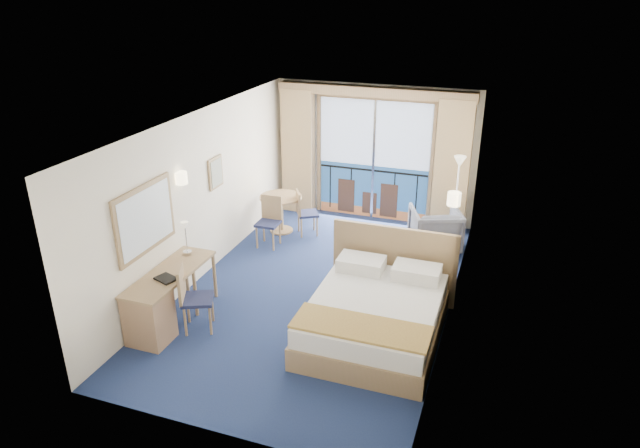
{
  "coord_description": "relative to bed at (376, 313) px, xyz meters",
  "views": [
    {
      "loc": [
        2.6,
        -7.39,
        4.55
      ],
      "look_at": [
        -0.07,
        0.2,
        1.06
      ],
      "focal_mm": 32.0,
      "sensor_mm": 36.0,
      "label": 1
    }
  ],
  "objects": [
    {
      "name": "floor",
      "position": [
        -1.12,
        0.87,
        -0.33
      ],
      "size": [
        6.5,
        6.5,
        0.0
      ],
      "primitive_type": "plane",
      "color": "navy",
      "rests_on": "ground"
    },
    {
      "name": "nightstand",
      "position": [
        0.66,
        1.6,
        -0.06
      ],
      "size": [
        0.41,
        0.39,
        0.54
      ],
      "primitive_type": "cube",
      "color": "#A57A57",
      "rests_on": "ground"
    },
    {
      "name": "armchair",
      "position": [
        0.33,
        2.99,
        0.06
      ],
      "size": [
        1.09,
        1.11,
        0.78
      ],
      "primitive_type": "imported",
      "rotation": [
        0.0,
        0.0,
        3.53
      ],
      "color": "#3F444D",
      "rests_on": "ground"
    },
    {
      "name": "phone",
      "position": [
        0.63,
        1.59,
        0.24
      ],
      "size": [
        0.19,
        0.16,
        0.07
      ],
      "primitive_type": "cube",
      "rotation": [
        0.0,
        0.0,
        -0.25
      ],
      "color": "white",
      "rests_on": "nightstand"
    },
    {
      "name": "pelmet",
      "position": [
        -1.12,
        3.97,
        2.25
      ],
      "size": [
        3.8,
        0.25,
        0.18
      ],
      "primitive_type": "cube",
      "color": "#A47C59",
      "rests_on": "room_walls"
    },
    {
      "name": "desk_lamp",
      "position": [
        -2.9,
        -0.01,
        0.8
      ],
      "size": [
        0.13,
        0.13,
        0.49
      ],
      "color": "silver",
      "rests_on": "desk"
    },
    {
      "name": "wall_print",
      "position": [
        -3.09,
        1.32,
        1.27
      ],
      "size": [
        0.04,
        0.42,
        0.52
      ],
      "color": "#A47C59",
      "rests_on": "room_walls"
    },
    {
      "name": "sconce_left",
      "position": [
        -3.06,
        0.27,
        1.52
      ],
      "size": [
        0.18,
        0.18,
        0.18
      ],
      "primitive_type": "cylinder",
      "color": "#FFE7B2",
      "rests_on": "room_walls"
    },
    {
      "name": "curtain_right",
      "position": [
        0.43,
        3.94,
        0.94
      ],
      "size": [
        0.65,
        0.22,
        2.55
      ],
      "primitive_type": "cube",
      "color": "tan",
      "rests_on": "room_walls"
    },
    {
      "name": "sconce_right",
      "position": [
        0.82,
        0.72,
        1.52
      ],
      "size": [
        0.18,
        0.18,
        0.18
      ],
      "primitive_type": "cylinder",
      "color": "#FFE7B2",
      "rests_on": "room_walls"
    },
    {
      "name": "mirror",
      "position": [
        -3.09,
        -0.63,
        1.22
      ],
      "size": [
        0.05,
        1.25,
        0.95
      ],
      "color": "#A47C59",
      "rests_on": "room_walls"
    },
    {
      "name": "floor_lamp",
      "position": [
        0.62,
        3.29,
        0.95
      ],
      "size": [
        0.23,
        0.23,
        1.69
      ],
      "color": "silver",
      "rests_on": "ground"
    },
    {
      "name": "bed",
      "position": [
        0.0,
        0.0,
        0.0
      ],
      "size": [
        1.89,
        2.24,
        1.19
      ],
      "color": "#A47C59",
      "rests_on": "ground"
    },
    {
      "name": "folder",
      "position": [
        -2.76,
        -0.79,
        0.45
      ],
      "size": [
        0.34,
        0.3,
        0.03
      ],
      "primitive_type": "cube",
      "rotation": [
        0.0,
        0.0,
        -0.33
      ],
      "color": "black",
      "rests_on": "desk"
    },
    {
      "name": "desk_chair",
      "position": [
        -2.44,
        -0.72,
        0.22
      ],
      "size": [
        0.56,
        0.56,
        0.98
      ],
      "rotation": [
        0.0,
        0.0,
        2.0
      ],
      "color": "#1D2345",
      "rests_on": "ground"
    },
    {
      "name": "desk",
      "position": [
        -2.83,
        -1.04,
        0.09
      ],
      "size": [
        0.56,
        1.63,
        0.77
      ],
      "color": "#A47C59",
      "rests_on": "ground"
    },
    {
      "name": "curtain_left",
      "position": [
        -2.67,
        3.94,
        0.94
      ],
      "size": [
        0.65,
        0.22,
        2.55
      ],
      "primitive_type": "cube",
      "color": "tan",
      "rests_on": "room_walls"
    },
    {
      "name": "table_chair_a",
      "position": [
        -2.12,
        2.8,
        0.16
      ],
      "size": [
        0.52,
        0.52,
        0.87
      ],
      "rotation": [
        0.0,
        0.0,
        2.11
      ],
      "color": "#1D2345",
      "rests_on": "ground"
    },
    {
      "name": "table_chair_b",
      "position": [
        -2.55,
        2.18,
        0.19
      ],
      "size": [
        0.4,
        0.41,
        0.93
      ],
      "rotation": [
        0.0,
        0.0,
        0.02
      ],
      "color": "#1D2345",
      "rests_on": "ground"
    },
    {
      "name": "balcony_door",
      "position": [
        -1.13,
        4.08,
        0.81
      ],
      "size": [
        2.36,
        0.03,
        2.52
      ],
      "color": "navy",
      "rests_on": "room_walls"
    },
    {
      "name": "round_table",
      "position": [
        -2.59,
        2.8,
        0.22
      ],
      "size": [
        0.8,
        0.8,
        0.72
      ],
      "color": "#A47C59",
      "rests_on": "ground"
    },
    {
      "name": "room_walls",
      "position": [
        -1.12,
        0.87,
        1.45
      ],
      "size": [
        4.04,
        6.54,
        2.72
      ],
      "color": "white",
      "rests_on": "ground"
    }
  ]
}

